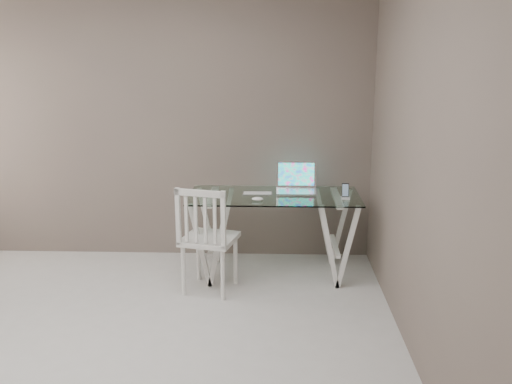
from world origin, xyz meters
TOP-DOWN VIEW (x-y plane):
  - room at (-0.06, 0.02)m, footprint 4.50×4.52m
  - desk at (1.07, 1.72)m, footprint 1.50×0.70m
  - chair at (0.52, 1.30)m, footprint 0.51×0.51m
  - laptop at (1.28, 1.89)m, footprint 0.36×0.31m
  - keyboard at (0.93, 1.77)m, footprint 0.27×0.11m
  - mouse at (0.93, 1.53)m, footprint 0.10×0.06m
  - phone_dock at (1.69, 1.62)m, footprint 0.07×0.07m

SIDE VIEW (x-z plane):
  - desk at x=1.07m, z-range 0.01..0.76m
  - chair at x=0.52m, z-range 0.05..0.98m
  - keyboard at x=0.93m, z-range 0.75..0.75m
  - mouse at x=0.93m, z-range 0.75..0.78m
  - phone_dock at x=1.69m, z-range 0.72..0.85m
  - laptop at x=1.28m, z-range 0.68..0.93m
  - room at x=-0.06m, z-range 0.36..3.07m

